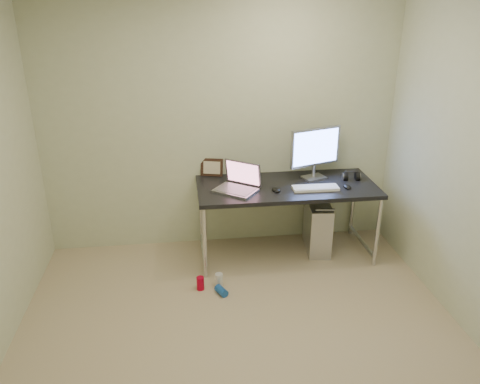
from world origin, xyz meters
The scene contains 17 objects.
floor centered at (0.00, 0.00, 0.00)m, with size 3.50×3.50×0.00m, color tan.
wall_back centered at (0.00, 1.75, 1.25)m, with size 3.50×0.02×2.50m, color beige.
desk centered at (0.60, 1.37, 0.68)m, with size 1.72×0.75×0.75m.
tower_computer centered at (0.95, 1.43, 0.26)m, with size 0.27×0.52×0.55m.
cable_a centered at (0.90, 1.70, 0.40)m, with size 0.01×0.01×0.70m, color black.
cable_b centered at (0.99, 1.68, 0.38)m, with size 0.01×0.01×0.72m, color black.
can_red centered at (-0.28, 0.84, 0.06)m, with size 0.07×0.07×0.12m, color #B30322.
can_white centered at (-0.11, 0.86, 0.06)m, with size 0.07×0.07×0.13m, color silver.
can_blue centered at (-0.10, 0.74, 0.03)m, with size 0.07×0.07×0.13m, color #1951AC.
laptop centered at (0.12, 1.32, 0.81)m, with size 0.48×0.47×0.26m.
monitor centered at (0.91, 1.53, 1.05)m, with size 0.53×0.22×0.51m.
keyboard centered at (0.84, 1.23, 0.76)m, with size 0.43×0.14×0.03m, color white.
mouse_right centered at (1.15, 1.23, 0.77)m, with size 0.07×0.11×0.04m, color black.
mouse_left centered at (0.47, 1.24, 0.77)m, with size 0.07×0.12×0.04m, color black.
headphones centered at (1.26, 1.44, 0.78)m, with size 0.17×0.10×0.11m.
picture_frame centered at (-0.10, 1.72, 0.84)m, with size 0.22×0.03×0.18m, color black.
webcam centered at (0.17, 1.66, 0.83)m, with size 0.04×0.04×0.11m.
Camera 1 is at (-0.38, -2.71, 2.43)m, focal length 35.00 mm.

